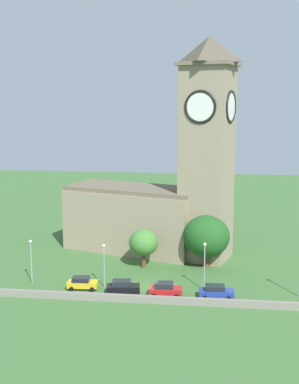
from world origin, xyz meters
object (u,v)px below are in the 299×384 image
(church, at_px, (164,190))
(streetlamp_west_end, at_px, (31,254))
(car_black, at_px, (123,287))
(tree_churchyard, at_px, (144,243))
(streetlamp_central, at_px, (205,259))
(car_yellow, at_px, (82,283))
(streetlamp_west_mid, at_px, (104,258))
(car_red, at_px, (165,289))
(tree_riverside_east, at_px, (206,236))
(car_blue, at_px, (216,291))

(church, bearing_deg, streetlamp_west_end, -135.34)
(car_black, relative_size, tree_churchyard, 0.77)
(streetlamp_west_end, height_order, streetlamp_central, streetlamp_central)
(car_yellow, height_order, car_black, car_black)
(car_yellow, bearing_deg, streetlamp_west_mid, 20.53)
(car_red, bearing_deg, church, 96.09)
(church, relative_size, tree_churchyard, 5.87)
(car_black, relative_size, car_red, 1.06)
(streetlamp_west_mid, bearing_deg, church, 69.35)
(tree_riverside_east, bearing_deg, car_blue, -83.37)
(car_blue, height_order, streetlamp_central, streetlamp_central)
(streetlamp_west_mid, relative_size, tree_churchyard, 1.03)
(car_yellow, height_order, streetlamp_west_end, streetlamp_west_end)
(streetlamp_west_end, distance_m, tree_churchyard, 17.10)
(car_yellow, bearing_deg, streetlamp_west_end, 168.59)
(car_yellow, relative_size, tree_churchyard, 0.71)
(tree_churchyard, relative_size, tree_riverside_east, 0.74)
(church, relative_size, streetlamp_west_end, 5.60)
(streetlamp_west_end, bearing_deg, church, 44.66)
(car_black, height_order, streetlamp_west_end, streetlamp_west_end)
(car_yellow, xyz_separation_m, tree_churchyard, (7.07, 10.20, 3.07))
(car_blue, xyz_separation_m, streetlamp_west_mid, (-15.24, 1.99, 3.32))
(church, height_order, car_red, church)
(church, bearing_deg, car_blue, -65.76)
(streetlamp_west_end, bearing_deg, tree_riverside_east, 22.77)
(streetlamp_west_end, bearing_deg, tree_churchyard, 30.39)
(church, height_order, car_black, church)
(car_blue, bearing_deg, streetlamp_west_mid, 172.57)
(tree_churchyard, bearing_deg, car_blue, -45.27)
(streetlamp_west_end, bearing_deg, car_yellow, -11.41)
(tree_churchyard, bearing_deg, streetlamp_west_end, -149.61)
(tree_churchyard, bearing_deg, car_yellow, -124.72)
(car_yellow, bearing_deg, tree_churchyard, 55.28)
(streetlamp_west_end, relative_size, streetlamp_central, 0.94)
(church, distance_m, tree_churchyard, 10.95)
(streetlamp_central, relative_size, tree_churchyard, 1.12)
(streetlamp_west_end, distance_m, tree_riverside_east, 26.35)
(car_red, bearing_deg, car_blue, 1.85)
(car_yellow, distance_m, tree_riverside_east, 20.73)
(car_yellow, relative_size, streetlamp_west_end, 0.67)
(streetlamp_central, distance_m, tree_riverside_east, 10.23)
(streetlamp_west_end, distance_m, streetlamp_central, 24.17)
(streetlamp_west_end, height_order, tree_riverside_east, tree_riverside_east)
(streetlamp_west_mid, bearing_deg, tree_churchyard, 65.18)
(streetlamp_west_mid, distance_m, streetlamp_central, 13.66)
(car_blue, height_order, tree_riverside_east, tree_riverside_east)
(car_red, xyz_separation_m, tree_churchyard, (-4.40, 11.33, 3.00))
(car_yellow, distance_m, car_black, 5.92)
(streetlamp_west_end, relative_size, streetlamp_west_mid, 1.02)
(car_red, distance_m, streetlamp_west_end, 19.61)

